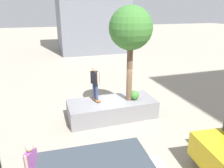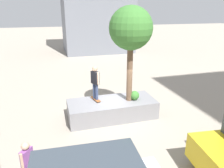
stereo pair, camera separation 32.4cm
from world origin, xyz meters
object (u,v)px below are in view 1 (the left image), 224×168
skateboard (96,99)px  plaza_tree (131,29)px  planter_ledge (112,109)px  bystander_watching (31,163)px  skateboarder (95,80)px

skateboard → plaza_tree: bearing=164.7°
planter_ledge → bystander_watching: bystander_watching is taller
bystander_watching → skateboarder: bearing=-126.6°
skateboard → skateboarder: skateboarder is taller
planter_ledge → skateboarder: (0.77, -0.32, 1.50)m
skateboard → skateboarder: (0.00, 0.00, 1.00)m
plaza_tree → bystander_watching: plaza_tree is taller
planter_ledge → skateboarder: size_ratio=2.57×
planter_ledge → bystander_watching: (3.72, 3.65, 0.46)m
planter_ledge → bystander_watching: 5.23m
plaza_tree → skateboarder: plaza_tree is taller
planter_ledge → skateboard: (0.77, -0.32, 0.50)m
planter_ledge → skateboarder: bearing=-23.0°
skateboarder → bystander_watching: skateboarder is taller
planter_ledge → skateboard: skateboard is taller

